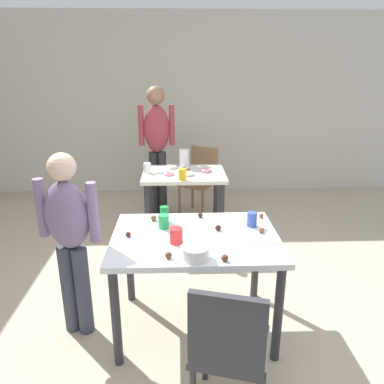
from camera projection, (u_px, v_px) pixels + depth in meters
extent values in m
plane|color=tan|center=(196.00, 317.00, 2.92)|extent=(6.40, 6.40, 0.00)
cube|color=beige|center=(186.00, 106.00, 5.53)|extent=(6.40, 0.10, 2.60)
cube|color=silver|center=(195.00, 238.00, 2.60)|extent=(1.16, 0.84, 0.04)
cylinder|color=#2D2D33|center=(116.00, 318.00, 2.36)|extent=(0.06, 0.06, 0.71)
cylinder|color=#2D2D33|center=(278.00, 314.00, 2.40)|extent=(0.06, 0.06, 0.71)
cylinder|color=#2D2D33|center=(130.00, 262.00, 3.04)|extent=(0.06, 0.06, 0.71)
cylinder|color=#2D2D33|center=(256.00, 259.00, 3.08)|extent=(0.06, 0.06, 0.71)
cube|color=silver|center=(184.00, 174.00, 4.11)|extent=(0.91, 0.68, 0.04)
cylinder|color=#2D2D33|center=(148.00, 216.00, 3.96)|extent=(0.06, 0.06, 0.71)
cylinder|color=#2D2D33|center=(221.00, 215.00, 3.99)|extent=(0.06, 0.06, 0.71)
cylinder|color=#2D2D33|center=(151.00, 198.00, 4.49)|extent=(0.06, 0.06, 0.71)
cylinder|color=#2D2D33|center=(216.00, 197.00, 4.52)|extent=(0.06, 0.06, 0.71)
cube|color=#2D2D33|center=(230.00, 346.00, 2.02)|extent=(0.49, 0.49, 0.04)
cube|color=#2D2D33|center=(227.00, 333.00, 1.78)|extent=(0.38, 0.14, 0.42)
cylinder|color=#2D2D33|center=(205.00, 352.00, 2.29)|extent=(0.04, 0.04, 0.41)
cylinder|color=#2D2D33|center=(261.00, 362.00, 2.21)|extent=(0.04, 0.04, 0.41)
cube|color=olive|center=(197.00, 183.00, 4.80)|extent=(0.55, 0.55, 0.04)
cube|color=olive|center=(204.00, 163.00, 4.88)|extent=(0.34, 0.24, 0.42)
cylinder|color=olive|center=(203.00, 206.00, 4.66)|extent=(0.04, 0.04, 0.41)
cylinder|color=olive|center=(179.00, 201.00, 4.82)|extent=(0.04, 0.04, 0.41)
cylinder|color=olive|center=(215.00, 198.00, 4.94)|extent=(0.04, 0.04, 0.41)
cylinder|color=olive|center=(193.00, 194.00, 5.10)|extent=(0.04, 0.04, 0.41)
cylinder|color=#383D4C|center=(69.00, 289.00, 2.69)|extent=(0.11, 0.11, 0.68)
cylinder|color=#383D4C|center=(83.00, 291.00, 2.67)|extent=(0.11, 0.11, 0.68)
ellipsoid|color=slate|center=(67.00, 215.00, 2.49)|extent=(0.36, 0.27, 0.48)
sphere|color=beige|center=(62.00, 167.00, 2.38)|extent=(0.18, 0.18, 0.18)
cylinder|color=slate|center=(41.00, 208.00, 2.52)|extent=(0.09, 0.09, 0.41)
cylinder|color=slate|center=(93.00, 212.00, 2.44)|extent=(0.09, 0.09, 0.41)
cylinder|color=#28282D|center=(163.00, 183.00, 4.85)|extent=(0.11, 0.11, 0.83)
cylinder|color=#28282D|center=(154.00, 183.00, 4.84)|extent=(0.11, 0.11, 0.83)
ellipsoid|color=#9E3842|center=(157.00, 129.00, 4.62)|extent=(0.32, 0.20, 0.59)
sphere|color=#997051|center=(156.00, 95.00, 4.49)|extent=(0.22, 0.22, 0.22)
cylinder|color=#9E3842|center=(172.00, 125.00, 4.61)|extent=(0.07, 0.07, 0.50)
cylinder|color=#9E3842|center=(141.00, 126.00, 4.60)|extent=(0.07, 0.07, 0.50)
cylinder|color=white|center=(195.00, 253.00, 2.28)|extent=(0.17, 0.17, 0.08)
cylinder|color=#198438|center=(164.00, 214.00, 2.80)|extent=(0.07, 0.07, 0.12)
cube|color=silver|center=(267.00, 244.00, 2.46)|extent=(0.17, 0.02, 0.01)
cylinder|color=green|center=(164.00, 221.00, 2.70)|extent=(0.08, 0.08, 0.10)
cylinder|color=red|center=(176.00, 235.00, 2.47)|extent=(0.09, 0.09, 0.11)
cylinder|color=#3351B2|center=(252.00, 219.00, 2.73)|extent=(0.07, 0.07, 0.11)
sphere|color=brown|center=(168.00, 255.00, 2.28)|extent=(0.04, 0.04, 0.04)
sphere|color=brown|center=(261.00, 216.00, 2.89)|extent=(0.04, 0.04, 0.04)
sphere|color=#3D2319|center=(200.00, 215.00, 2.90)|extent=(0.04, 0.04, 0.04)
sphere|color=brown|center=(154.00, 218.00, 2.83)|extent=(0.05, 0.05, 0.05)
sphere|color=#3D2319|center=(128.00, 234.00, 2.57)|extent=(0.04, 0.04, 0.04)
sphere|color=#3D2319|center=(218.00, 228.00, 2.67)|extent=(0.04, 0.04, 0.04)
sphere|color=brown|center=(261.00, 230.00, 2.63)|extent=(0.04, 0.04, 0.04)
sphere|color=brown|center=(225.00, 258.00, 2.25)|extent=(0.04, 0.04, 0.04)
cylinder|color=white|center=(184.00, 159.00, 4.26)|extent=(0.11, 0.11, 0.21)
cylinder|color=white|center=(147.00, 168.00, 4.08)|extent=(0.08, 0.08, 0.11)
cylinder|color=yellow|center=(182.00, 174.00, 3.82)|extent=(0.08, 0.08, 0.12)
torus|color=white|center=(187.00, 174.00, 3.99)|extent=(0.13, 0.13, 0.04)
torus|color=brown|center=(185.00, 170.00, 4.14)|extent=(0.13, 0.13, 0.04)
torus|color=pink|center=(169.00, 174.00, 4.01)|extent=(0.12, 0.12, 0.03)
torus|color=pink|center=(206.00, 170.00, 4.12)|extent=(0.12, 0.12, 0.03)
torus|color=white|center=(171.00, 167.00, 4.27)|extent=(0.12, 0.12, 0.04)
torus|color=white|center=(160.00, 172.00, 4.09)|extent=(0.11, 0.11, 0.03)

